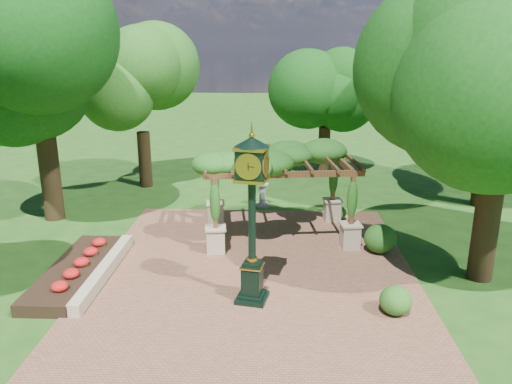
{
  "coord_description": "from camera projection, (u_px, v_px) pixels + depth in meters",
  "views": [
    {
      "loc": [
        0.64,
        -13.34,
        6.94
      ],
      "look_at": [
        0.0,
        2.5,
        2.2
      ],
      "focal_mm": 35.0,
      "sensor_mm": 36.0,
      "label": 1
    }
  ],
  "objects": [
    {
      "name": "flower_bed",
      "position": [
        76.0,
        271.0,
        15.42
      ],
      "size": [
        1.5,
        5.0,
        0.36
      ],
      "primitive_type": "cube",
      "color": "red",
      "rests_on": "ground"
    },
    {
      "name": "pergola",
      "position": [
        280.0,
        163.0,
        17.93
      ],
      "size": [
        5.8,
        4.03,
        3.42
      ],
      "rotation": [
        0.0,
        0.0,
        0.12
      ],
      "color": "tan",
      "rests_on": "brick_plaza"
    },
    {
      "name": "shrub_front",
      "position": [
        396.0,
        301.0,
        13.15
      ],
      "size": [
        1.0,
        1.0,
        0.77
      ],
      "primitive_type": "ellipsoid",
      "rotation": [
        0.0,
        0.0,
        -0.19
      ],
      "color": "#275F1B",
      "rests_on": "brick_plaza"
    },
    {
      "name": "tree_west_far",
      "position": [
        140.0,
        88.0,
        23.85
      ],
      "size": [
        4.16,
        4.16,
        7.13
      ],
      "color": "black",
      "rests_on": "ground"
    },
    {
      "name": "border_wall",
      "position": [
        105.0,
        271.0,
        15.38
      ],
      "size": [
        0.35,
        5.0,
        0.4
      ],
      "primitive_type": "cube",
      "color": "#C6B793",
      "rests_on": "ground"
    },
    {
      "name": "tree_east_near",
      "position": [
        506.0,
        83.0,
        13.68
      ],
      "size": [
        5.27,
        5.27,
        8.56
      ],
      "color": "#372516",
      "rests_on": "ground"
    },
    {
      "name": "ground",
      "position": [
        253.0,
        287.0,
        14.78
      ],
      "size": [
        120.0,
        120.0,
        0.0
      ],
      "primitive_type": "plane",
      "color": "#1E4714",
      "rests_on": "ground"
    },
    {
      "name": "tree_north",
      "position": [
        326.0,
        90.0,
        26.61
      ],
      "size": [
        3.81,
        3.81,
        6.63
      ],
      "color": "#382416",
      "rests_on": "ground"
    },
    {
      "name": "tree_east_far",
      "position": [
        502.0,
        39.0,
        20.27
      ],
      "size": [
        6.42,
        6.42,
        10.32
      ],
      "color": "black",
      "rests_on": "ground"
    },
    {
      "name": "shrub_back",
      "position": [
        338.0,
        213.0,
        20.24
      ],
      "size": [
        0.79,
        0.79,
        0.59
      ],
      "primitive_type": "ellipsoid",
      "rotation": [
        0.0,
        0.0,
        -0.23
      ],
      "color": "#275719",
      "rests_on": "brick_plaza"
    },
    {
      "name": "pedestal_clock",
      "position": [
        252.0,
        205.0,
        13.17
      ],
      "size": [
        1.09,
        1.09,
        4.72
      ],
      "rotation": [
        0.0,
        0.0,
        -0.2
      ],
      "color": "black",
      "rests_on": "brick_plaza"
    },
    {
      "name": "sundial",
      "position": [
        262.0,
        196.0,
        22.07
      ],
      "size": [
        0.7,
        0.7,
        1.02
      ],
      "rotation": [
        0.0,
        0.0,
        0.28
      ],
      "color": "gray",
      "rests_on": "ground"
    },
    {
      "name": "shrub_mid",
      "position": [
        380.0,
        239.0,
        17.03
      ],
      "size": [
        1.42,
        1.42,
        0.99
      ],
      "primitive_type": "ellipsoid",
      "rotation": [
        0.0,
        0.0,
        -0.36
      ],
      "color": "#1F5016",
      "rests_on": "brick_plaza"
    },
    {
      "name": "tree_west_near",
      "position": [
        35.0,
        54.0,
        18.71
      ],
      "size": [
        5.15,
        5.15,
        9.54
      ],
      "color": "#362615",
      "rests_on": "ground"
    },
    {
      "name": "brick_plaza",
      "position": [
        254.0,
        272.0,
        15.73
      ],
      "size": [
        10.0,
        12.0,
        0.04
      ],
      "primitive_type": "cube",
      "color": "brown",
      "rests_on": "ground"
    }
  ]
}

